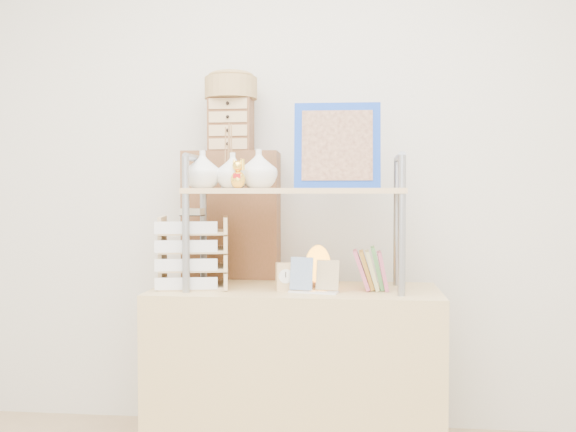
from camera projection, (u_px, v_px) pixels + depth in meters
name	position (u px, v px, depth m)	size (l,w,h in m)	color
room_shell	(270.00, 6.00, 1.86)	(3.42, 3.41, 2.61)	silver
desk	(295.00, 377.00, 2.71)	(1.20, 0.50, 0.75)	tan
cabinet	(232.00, 292.00, 3.10)	(0.45, 0.24, 1.35)	brown
hutch	(276.00, 183.00, 2.70)	(0.92, 0.34, 0.79)	gray
letter_tray	(193.00, 256.00, 2.73)	(0.32, 0.31, 0.34)	tan
salt_lamp	(318.00, 265.00, 2.75)	(0.12, 0.11, 0.18)	brown
desk_clock	(286.00, 277.00, 2.63)	(0.09, 0.06, 0.12)	tan
postcard_stand	(314.00, 283.00, 2.58)	(0.21, 0.09, 0.14)	white
drawer_chest	(231.00, 125.00, 3.05)	(0.20, 0.16, 0.25)	brown
woven_basket	(231.00, 89.00, 3.05)	(0.25, 0.25, 0.10)	olive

